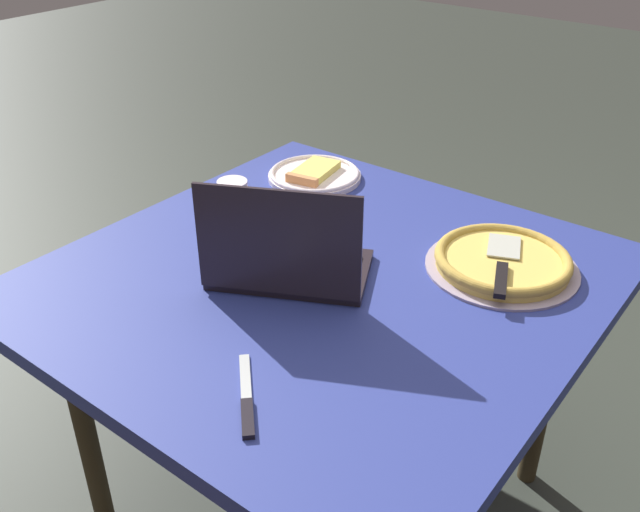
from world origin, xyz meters
TOP-DOWN VIEW (x-y plane):
  - ground_plane at (0.00, 0.00)m, footprint 12.00×12.00m
  - dining_table at (0.00, 0.00)m, footprint 1.10×1.12m
  - laptop at (0.04, 0.07)m, footprint 0.39×0.34m
  - pizza_plate at (0.32, -0.38)m, footprint 0.26×0.26m
  - pizza_tray at (-0.29, -0.26)m, footprint 0.33×0.33m
  - table_knife at (-0.15, 0.40)m, footprint 0.16×0.16m
  - drink_cup at (0.35, -0.09)m, footprint 0.08×0.08m

SIDE VIEW (x-z plane):
  - ground_plane at x=0.00m, z-range 0.00..0.00m
  - dining_table at x=0.00m, z-range 0.29..0.99m
  - table_knife at x=-0.15m, z-range 0.70..0.71m
  - pizza_plate at x=0.32m, z-range 0.70..0.74m
  - pizza_tray at x=-0.29m, z-range 0.70..0.74m
  - drink_cup at x=0.35m, z-range 0.70..0.79m
  - laptop at x=0.04m, z-range 0.64..0.88m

